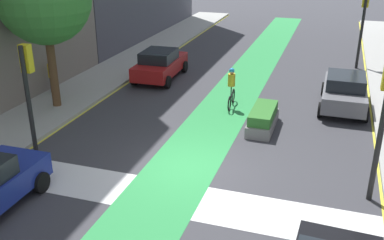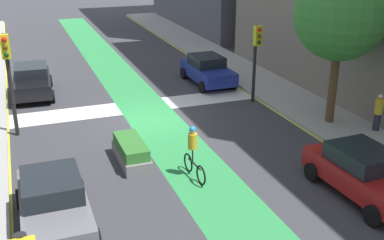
{
  "view_description": "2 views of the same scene",
  "coord_description": "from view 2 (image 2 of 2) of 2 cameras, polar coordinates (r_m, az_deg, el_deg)",
  "views": [
    {
      "loc": [
        4.09,
        -12.45,
        7.18
      ],
      "look_at": [
        -0.66,
        2.11,
        0.76
      ],
      "focal_mm": 41.46,
      "sensor_mm": 36.0,
      "label": 1
    },
    {
      "loc": [
        5.2,
        19.62,
        7.82
      ],
      "look_at": [
        -0.91,
        3.21,
        1.06
      ],
      "focal_mm": 44.84,
      "sensor_mm": 36.0,
      "label": 2
    }
  ],
  "objects": [
    {
      "name": "bike_lane_paint",
      "position": [
        21.82,
        -4.52,
        0.06
      ],
      "size": [
        2.4,
        60.0,
        0.01
      ],
      "primitive_type": "cube",
      "color": "#2D8C47",
      "rests_on": "ground_plane"
    },
    {
      "name": "cyclist_in_lane",
      "position": [
        16.31,
        0.16,
        -3.72
      ],
      "size": [
        0.32,
        1.73,
        1.86
      ],
      "color": "black",
      "rests_on": "ground_plane"
    },
    {
      "name": "traffic_signal_near_left",
      "position": [
        23.46,
        7.66,
        8.36
      ],
      "size": [
        0.35,
        0.52,
        3.85
      ],
      "color": "black",
      "rests_on": "ground_plane"
    },
    {
      "name": "car_blue_left_near",
      "position": [
        26.93,
        1.84,
        6.0
      ],
      "size": [
        2.05,
        4.21,
        1.57
      ],
      "color": "navy",
      "rests_on": "ground_plane"
    },
    {
      "name": "car_black_right_near",
      "position": [
        26.21,
        -18.48,
        4.49
      ],
      "size": [
        2.19,
        4.28,
        1.57
      ],
      "color": "black",
      "rests_on": "ground_plane"
    },
    {
      "name": "ground_plane",
      "position": [
        21.75,
        -5.22,
        -0.04
      ],
      "size": [
        120.0,
        120.0,
        0.0
      ],
      "primitive_type": "plane",
      "color": "#38383D"
    },
    {
      "name": "traffic_signal_near_right",
      "position": [
        20.36,
        -21.05,
        5.99
      ],
      "size": [
        0.35,
        0.52,
        4.27
      ],
      "color": "black",
      "rests_on": "ground_plane"
    },
    {
      "name": "car_grey_right_far",
      "position": [
        14.19,
        -16.14,
        -9.46
      ],
      "size": [
        2.02,
        4.2,
        1.57
      ],
      "color": "slate",
      "rests_on": "ground_plane"
    },
    {
      "name": "median_planter",
      "position": [
        17.71,
        -7.24,
        -3.82
      ],
      "size": [
        0.95,
        2.49,
        0.85
      ],
      "color": "slate",
      "rests_on": "ground_plane"
    },
    {
      "name": "crosswalk_band",
      "position": [
        23.57,
        -6.52,
        1.62
      ],
      "size": [
        12.0,
        1.8,
        0.01
      ],
      "primitive_type": "cube",
      "color": "silver",
      "rests_on": "ground_plane"
    },
    {
      "name": "curb_stripe_right",
      "position": [
        21.14,
        -21.09,
        -2.07
      ],
      "size": [
        0.16,
        60.0,
        0.01
      ],
      "primitive_type": "cube",
      "color": "yellow",
      "rests_on": "ground_plane"
    },
    {
      "name": "pedestrian_sidewalk_left_a",
      "position": [
        21.36,
        21.27,
        0.9
      ],
      "size": [
        0.34,
        0.34,
        1.6
      ],
      "color": "#262638",
      "rests_on": "sidewalk_left"
    },
    {
      "name": "curb_stripe_left",
      "position": [
        23.91,
        8.77,
        1.79
      ],
      "size": [
        0.16,
        60.0,
        0.01
      ],
      "primitive_type": "cube",
      "color": "yellow",
      "rests_on": "ground_plane"
    },
    {
      "name": "street_tree_near",
      "position": [
        20.84,
        17.28,
        11.91
      ],
      "size": [
        3.86,
        3.86,
        6.62
      ],
      "color": "brown",
      "rests_on": "sidewalk_left"
    },
    {
      "name": "sidewalk_left",
      "position": [
        24.62,
        11.85,
        2.33
      ],
      "size": [
        3.0,
        60.0,
        0.15
      ],
      "primitive_type": "cube",
      "color": "#9E9E99",
      "rests_on": "ground_plane"
    },
    {
      "name": "car_red_left_far",
      "position": [
        16.2,
        19.78,
        -5.9
      ],
      "size": [
        2.14,
        4.26,
        1.57
      ],
      "color": "#A51919",
      "rests_on": "ground_plane"
    }
  ]
}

